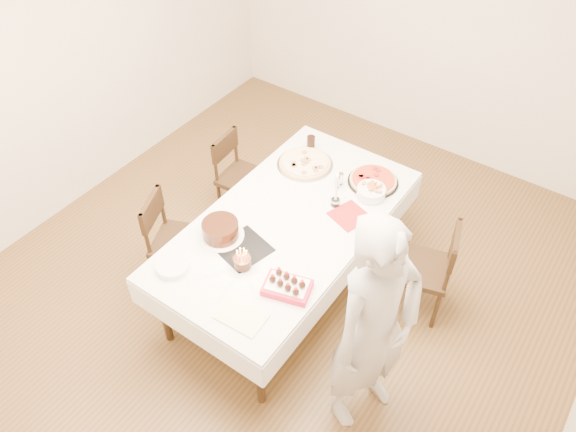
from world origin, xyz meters
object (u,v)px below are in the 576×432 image
Objects in this scene: chair_right_savory at (421,268)px; person at (374,330)px; pizza_white at (305,163)px; birthday_cake at (242,259)px; taper_candle at (336,189)px; pizza_pepperoni at (373,180)px; pasta_bowl at (371,192)px; cola_glass at (311,143)px; strawberry_box at (287,286)px; chair_left_savory at (243,178)px; dining_table at (288,255)px; chair_left_dessert at (180,242)px; layer_cake at (221,230)px.

person is at bearing -102.02° from chair_right_savory.
pizza_white is 3.43× the size of birthday_cake.
pizza_pepperoni is at bearing 74.75° from taper_candle.
pasta_bowl is 0.74m from cola_glass.
chair_right_savory is 2.84× the size of strawberry_box.
chair_left_savory is 1.15m from taper_candle.
chair_left_dessert reaches higher than dining_table.
taper_candle reaches higher than dining_table.
birthday_cake reaches higher than strawberry_box.
pizza_pepperoni is at bearing -6.35° from cola_glass.
cola_glass is 1.51m from strawberry_box.
person is at bearing -42.29° from pizza_white.
layer_cake is at bearing 116.02° from chair_left_savory.
pasta_bowl is (0.06, -0.15, 0.02)m from pizza_pepperoni.
pasta_bowl is 0.32m from taper_candle.
taper_candle is 0.95× the size of layer_cake.
cola_glass is 1.39m from birthday_cake.
taper_candle is (-0.11, -0.39, 0.13)m from pizza_pepperoni.
dining_table is at bearing 144.81° from chair_left_savory.
dining_table is 2.50× the size of chair_left_dessert.
chair_left_dessert is 1.82m from person.
birthday_cake is (0.26, -1.14, 0.06)m from pizza_white.
cola_glass is (0.41, 1.23, 0.39)m from chair_left_dessert.
pizza_white is 1.47× the size of taper_candle.
strawberry_box is (1.20, -1.01, 0.38)m from chair_left_savory.
chair_right_savory is at bearing -16.99° from cola_glass.
taper_candle is at bearing 61.14° from person.
pizza_white is 1.14× the size of pizza_pepperoni.
pizza_pepperoni is at bearing 62.32° from layer_cake.
chair_left_dessert is 2.58× the size of layer_cake.
layer_cake reaches higher than dining_table.
dining_table is 1.25m from person.
taper_candle is at bearing 101.28° from strawberry_box.
strawberry_box is at bearing -55.17° from dining_table.
chair_right_savory is at bearing 33.97° from layer_cake.
dining_table is 0.77m from pizza_white.
chair_left_dessert is 2.80× the size of strawberry_box.
dining_table is 0.89m from pizza_pepperoni.
pizza_pepperoni is at bearing -154.98° from chair_left_dessert.
cola_glass reaches higher than chair_left_dessert.
strawberry_box is (0.00, -1.12, -0.01)m from pasta_bowl.
birthday_cake reaches higher than chair_left_savory.
chair_left_savory is 0.47× the size of person.
person is 5.55× the size of taper_candle.
chair_left_dessert is at bearing 174.64° from strawberry_box.
dining_table is at bearing 80.21° from person.
cola_glass and layer_cake have the same top height.
pizza_pepperoni is at bearing 67.96° from dining_table.
person reaches higher than strawberry_box.
pizza_pepperoni is (1.05, 1.16, 0.34)m from chair_left_dessert.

